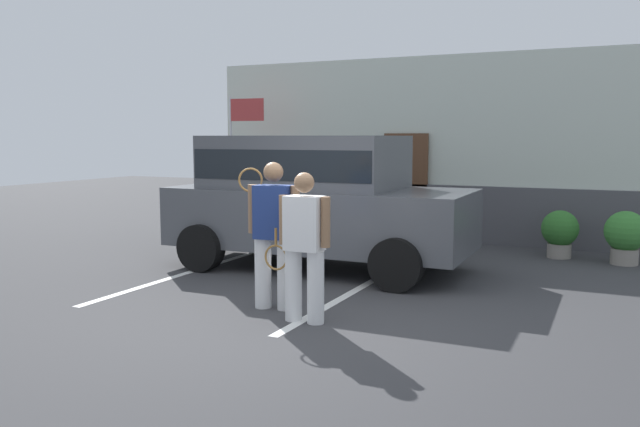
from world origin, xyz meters
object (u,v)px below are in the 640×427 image
at_px(potted_plant_by_porch, 560,231).
at_px(flag_pole, 239,139).
at_px(potted_plant_secondary, 625,235).
at_px(parked_suv, 313,195).
at_px(tennis_player_woman, 304,245).
at_px(tennis_player_man, 274,233).

relative_size(potted_plant_by_porch, flag_pole, 0.28).
bearing_deg(potted_plant_secondary, parked_suv, -151.58).
height_order(tennis_player_woman, potted_plant_secondary, tennis_player_woman).
height_order(parked_suv, potted_plant_by_porch, parked_suv).
distance_m(parked_suv, potted_plant_by_porch, 4.29).
bearing_deg(tennis_player_man, tennis_player_woman, 142.44).
distance_m(tennis_player_woman, potted_plant_by_porch, 5.70).
bearing_deg(tennis_player_woman, flag_pole, -51.40).
height_order(parked_suv, tennis_player_man, parked_suv).
distance_m(tennis_player_man, potted_plant_secondary, 6.07).
bearing_deg(tennis_player_man, potted_plant_by_porch, -125.93).
bearing_deg(tennis_player_woman, potted_plant_secondary, -121.82).
distance_m(tennis_player_man, tennis_player_woman, 0.67).
bearing_deg(parked_suv, potted_plant_secondary, 27.80).
relative_size(parked_suv, tennis_player_man, 2.65).
height_order(parked_suv, potted_plant_secondary, parked_suv).
distance_m(parked_suv, flag_pole, 3.87).
xyz_separation_m(parked_suv, potted_plant_by_porch, (3.39, 2.53, -0.70)).
bearing_deg(parked_suv, flag_pole, 139.19).
distance_m(tennis_player_woman, potted_plant_secondary, 6.02).
relative_size(tennis_player_man, tennis_player_woman, 1.05).
bearing_deg(parked_suv, tennis_player_man, -75.69).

